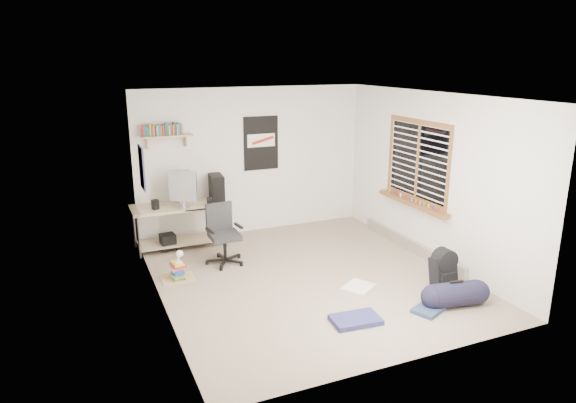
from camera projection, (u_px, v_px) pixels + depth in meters
name	position (u px, v px, depth m)	size (l,w,h in m)	color
floor	(308.00, 278.00, 7.16)	(4.00, 4.50, 0.01)	gray
ceiling	(310.00, 95.00, 6.48)	(4.00, 4.50, 0.01)	white
back_wall	(253.00, 161.00, 8.81)	(4.00, 0.01, 2.50)	silver
left_wall	(156.00, 208.00, 6.06)	(0.01, 4.50, 2.50)	silver
right_wall	(431.00, 178.00, 7.58)	(0.01, 4.50, 2.50)	silver
desk	(180.00, 225.00, 8.24)	(1.49, 0.65, 0.68)	tan
monitor_left	(183.00, 195.00, 7.91)	(0.43, 0.11, 0.47)	#999A9E
monitor_right	(180.00, 192.00, 8.18)	(0.38, 0.09, 0.42)	#AAAAAF
pc_tower	(217.00, 188.00, 8.41)	(0.20, 0.42, 0.44)	black
keyboard	(194.00, 209.00, 7.99)	(0.39, 0.14, 0.02)	black
speaker_left	(155.00, 205.00, 7.90)	(0.09, 0.09, 0.18)	black
speaker_right	(209.00, 203.00, 8.06)	(0.08, 0.08, 0.16)	black
office_chair	(224.00, 232.00, 7.53)	(0.59, 0.59, 0.90)	#262628
wall_shelf	(167.00, 136.00, 8.02)	(0.80, 0.22, 0.24)	tan
poster_back_wall	(261.00, 143.00, 8.77)	(0.62, 0.03, 0.92)	black
poster_left_wall	(142.00, 168.00, 7.06)	(0.02, 0.42, 0.60)	navy
window	(417.00, 161.00, 7.77)	(0.10, 1.50, 1.26)	brown
baseboard_heater	(411.00, 245.00, 8.14)	(0.08, 2.50, 0.18)	#B7B2A8
backpack	(443.00, 273.00, 6.83)	(0.32, 0.26, 0.43)	black
duffel_bag	(455.00, 295.00, 6.31)	(0.31, 0.31, 0.61)	black
tshirt	(358.00, 287.00, 6.81)	(0.40, 0.34, 0.04)	silver
jeans_a	(356.00, 320.00, 5.95)	(0.56, 0.36, 0.06)	navy
jeans_b	(428.00, 309.00, 6.20)	(0.38, 0.29, 0.05)	navy
book_stack	(177.00, 269.00, 7.07)	(0.41, 0.33, 0.28)	brown
desk_lamp	(178.00, 254.00, 7.00)	(0.11, 0.18, 0.18)	white
subwoofer	(168.00, 242.00, 8.15)	(0.23, 0.23, 0.25)	black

